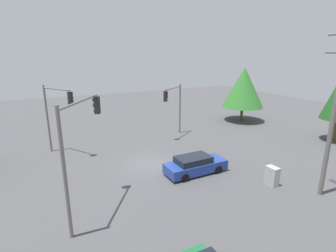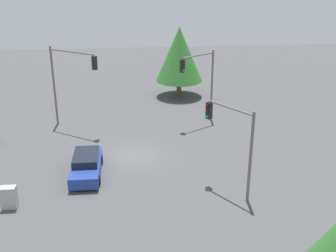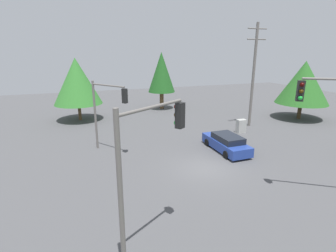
{
  "view_description": "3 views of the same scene",
  "coord_description": "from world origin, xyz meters",
  "px_view_note": "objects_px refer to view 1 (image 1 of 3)",
  "views": [
    {
      "loc": [
        -18.47,
        7.94,
        8.91
      ],
      "look_at": [
        0.79,
        -2.06,
        2.82
      ],
      "focal_mm": 28.0,
      "sensor_mm": 36.0,
      "label": 1
    },
    {
      "loc": [
        -0.08,
        -27.53,
        13.31
      ],
      "look_at": [
        2.49,
        -0.47,
        2.46
      ],
      "focal_mm": 45.0,
      "sensor_mm": 36.0,
      "label": 2
    },
    {
      "loc": [
        8.16,
        14.69,
        7.8
      ],
      "look_at": [
        1.7,
        -2.92,
        2.41
      ],
      "focal_mm": 28.0,
      "sensor_mm": 36.0,
      "label": 3
    }
  ],
  "objects_px": {
    "sedan_blue": "(195,165)",
    "traffic_signal_main": "(79,138)",
    "traffic_signal_cross": "(174,102)",
    "electrical_cabinet": "(272,176)",
    "traffic_signal_aux": "(56,109)"
  },
  "relations": [
    {
      "from": "electrical_cabinet",
      "to": "traffic_signal_cross",
      "type": "bearing_deg",
      "value": 3.02
    },
    {
      "from": "traffic_signal_cross",
      "to": "traffic_signal_aux",
      "type": "relative_size",
      "value": 0.9
    },
    {
      "from": "traffic_signal_main",
      "to": "sedan_blue",
      "type": "bearing_deg",
      "value": -43.58
    },
    {
      "from": "traffic_signal_main",
      "to": "traffic_signal_cross",
      "type": "xyz_separation_m",
      "value": [
        10.67,
        -11.5,
        -0.81
      ]
    },
    {
      "from": "traffic_signal_cross",
      "to": "traffic_signal_main",
      "type": "bearing_deg",
      "value": 8.24
    },
    {
      "from": "traffic_signal_main",
      "to": "traffic_signal_cross",
      "type": "relative_size",
      "value": 1.21
    },
    {
      "from": "sedan_blue",
      "to": "traffic_signal_main",
      "type": "xyz_separation_m",
      "value": [
        -1.81,
        8.48,
        3.97
      ]
    },
    {
      "from": "sedan_blue",
      "to": "traffic_signal_aux",
      "type": "xyz_separation_m",
      "value": [
        8.96,
        8.66,
        3.55
      ]
    },
    {
      "from": "sedan_blue",
      "to": "traffic_signal_main",
      "type": "height_order",
      "value": "traffic_signal_main"
    },
    {
      "from": "sedan_blue",
      "to": "traffic_signal_cross",
      "type": "height_order",
      "value": "traffic_signal_cross"
    },
    {
      "from": "traffic_signal_aux",
      "to": "electrical_cabinet",
      "type": "relative_size",
      "value": 4.61
    },
    {
      "from": "electrical_cabinet",
      "to": "sedan_blue",
      "type": "bearing_deg",
      "value": 42.61
    },
    {
      "from": "sedan_blue",
      "to": "traffic_signal_main",
      "type": "bearing_deg",
      "value": -77.97
    },
    {
      "from": "sedan_blue",
      "to": "traffic_signal_aux",
      "type": "relative_size",
      "value": 0.77
    },
    {
      "from": "traffic_signal_cross",
      "to": "sedan_blue",
      "type": "bearing_deg",
      "value": 36.54
    }
  ]
}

